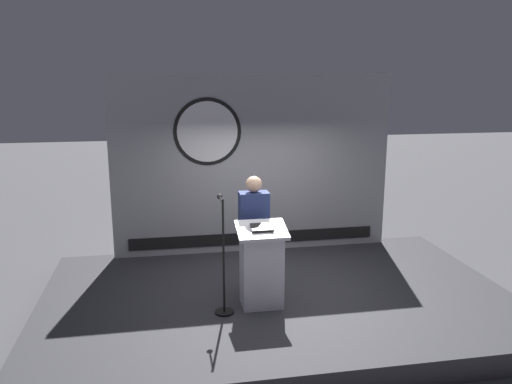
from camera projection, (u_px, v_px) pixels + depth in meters
name	position (u px, v px, depth m)	size (l,w,h in m)	color
ground_plane	(277.00, 313.00, 7.14)	(40.00, 40.00, 0.00)	#4C4C51
stage_platform	(277.00, 303.00, 7.11)	(6.40, 4.00, 0.30)	#333338
banner_display	(252.00, 165.00, 8.51)	(4.67, 0.12, 2.97)	#9E9EA3
podium	(262.00, 266.00, 6.59)	(0.64, 0.50, 1.10)	silver
speaker_person	(254.00, 233.00, 6.98)	(0.40, 0.26, 1.63)	black
microphone_stand	(223.00, 273.00, 6.41)	(0.24, 0.51, 1.49)	black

